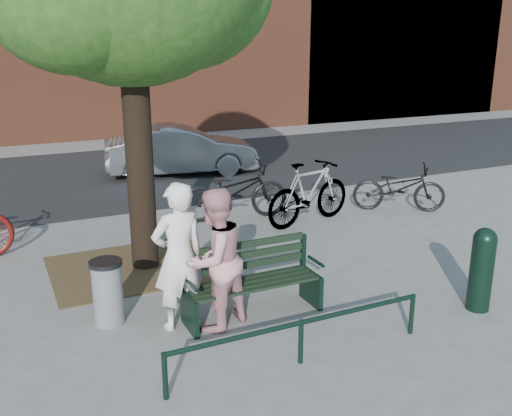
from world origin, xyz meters
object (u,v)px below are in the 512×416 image
bollard (482,266)px  litter_bin (108,292)px  person_right (215,260)px  parked_car (181,150)px  bicycle_c (234,191)px  person_left (179,256)px  park_bench (251,279)px

bollard → litter_bin: bearing=159.2°
person_right → parked_car: person_right is taller
bicycle_c → person_left: bearing=156.4°
park_bench → person_right: 0.66m
litter_bin → parked_car: (3.33, 7.26, 0.21)m
parked_car → litter_bin: bearing=165.9°
park_bench → bicycle_c: size_ratio=0.83×
bollard → park_bench: bearing=157.1°
park_bench → bollard: (2.71, -1.14, 0.11)m
person_right → person_left: bearing=-50.7°
person_left → litter_bin: bearing=-37.5°
person_right → bicycle_c: size_ratio=0.82×
person_right → parked_car: size_ratio=0.45×
park_bench → bicycle_c: 3.97m
bollard → parked_car: 8.98m
bollard → bicycle_c: bicycle_c is taller
bollard → litter_bin: 4.69m
litter_bin → parked_car: parked_car is taller
litter_bin → bollard: bearing=-20.8°
person_left → parked_car: bearing=-115.7°
person_left → litter_bin: 1.02m
person_left → park_bench: bearing=168.2°
person_right → litter_bin: 1.40m
bicycle_c → bollard: bearing=-156.3°
park_bench → litter_bin: park_bench is taller
park_bench → person_left: size_ratio=0.96×
parked_car → bollard: bearing=-162.7°
person_right → bollard: size_ratio=1.57×
park_bench → person_right: bearing=-166.6°
person_right → bollard: person_right is taller
park_bench → parked_car: parked_car is taller
person_right → park_bench: bearing=169.6°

